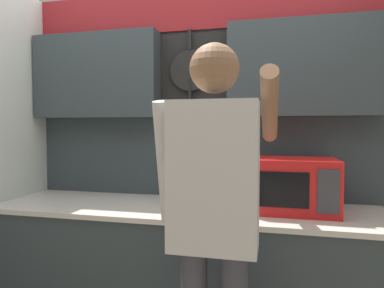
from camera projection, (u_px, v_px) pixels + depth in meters
The scene contains 6 objects.
base_cabinet_counter at pixel (184, 277), 2.18m from camera, with size 2.44×0.66×0.89m.
back_wall_unit at pixel (195, 120), 2.42m from camera, with size 3.01×0.20×2.37m.
microwave at pixel (291, 185), 2.04m from camera, with size 0.52×0.38×0.32m.
knife_block at pixel (191, 191), 2.19m from camera, with size 0.13×0.16×0.26m.
utensil_crock at pixel (225, 195), 2.14m from camera, with size 0.11×0.11×0.33m.
person at pixel (214, 205), 1.50m from camera, with size 0.54×0.63×1.75m.
Camera 1 is at (0.54, -2.07, 1.39)m, focal length 32.00 mm.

